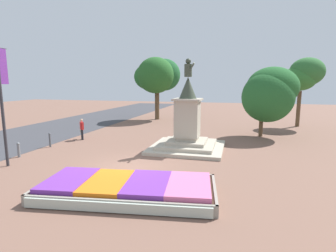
% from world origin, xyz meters
% --- Properties ---
extents(ground_plane, '(92.21, 92.21, 0.00)m').
position_xyz_m(ground_plane, '(0.00, 0.00, 0.00)').
color(ground_plane, brown).
extents(flower_planter, '(6.79, 3.79, 0.54)m').
position_xyz_m(flower_planter, '(1.17, -2.82, 0.25)').
color(flower_planter, '#38281C').
rests_on(flower_planter, ground_plane).
extents(statue_monument, '(4.44, 4.44, 5.55)m').
position_xyz_m(statue_monument, '(2.03, 4.53, 1.29)').
color(statue_monument, '#B4AA96').
rests_on(statue_monument, ground_plane).
extents(banner_pole, '(0.14, 0.64, 6.15)m').
position_xyz_m(banner_pole, '(-5.99, -1.13, 3.28)').
color(banner_pole, '#2D2D33').
rests_on(banner_pole, ground_plane).
extents(pedestrian_with_handbag, '(0.55, 0.59, 1.54)m').
position_xyz_m(pedestrian_with_handbag, '(-5.93, 5.30, 0.85)').
color(pedestrian_with_handbag, black).
rests_on(pedestrian_with_handbag, ground_plane).
extents(kerb_bollard_mid_b, '(0.16, 0.16, 0.84)m').
position_xyz_m(kerb_bollard_mid_b, '(-6.70, 0.28, 0.45)').
color(kerb_bollard_mid_b, slate).
rests_on(kerb_bollard_mid_b, ground_plane).
extents(kerb_bollard_north, '(0.13, 0.13, 0.93)m').
position_xyz_m(kerb_bollard_north, '(-6.65, 2.76, 0.49)').
color(kerb_bollard_north, '#4C5156').
rests_on(kerb_bollard_north, ground_plane).
extents(park_tree_far_left, '(3.60, 3.12, 6.42)m').
position_xyz_m(park_tree_far_left, '(10.75, 15.60, 4.84)').
color(park_tree_far_left, brown).
rests_on(park_tree_far_left, ground_plane).
extents(park_tree_behind_statue, '(5.06, 4.70, 6.90)m').
position_xyz_m(park_tree_behind_statue, '(-3.81, 16.93, 4.92)').
color(park_tree_behind_statue, brown).
rests_on(park_tree_behind_statue, ground_plane).
extents(park_tree_far_right, '(4.14, 4.34, 5.32)m').
position_xyz_m(park_tree_far_right, '(7.30, 9.82, 3.40)').
color(park_tree_far_right, brown).
rests_on(park_tree_far_right, ground_plane).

